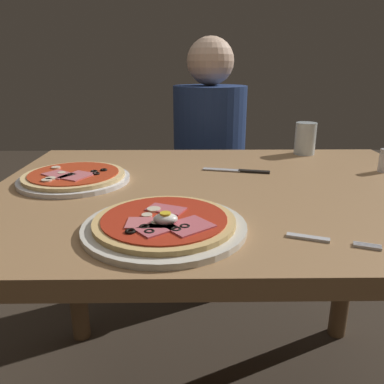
# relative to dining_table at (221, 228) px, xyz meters

# --- Properties ---
(dining_table) EXTENTS (1.18, 0.89, 0.77)m
(dining_table) POSITION_rel_dining_table_xyz_m (0.00, 0.00, 0.00)
(dining_table) COLOR #9E754C
(dining_table) RESTS_ON ground
(pizza_foreground) EXTENTS (0.31, 0.31, 0.05)m
(pizza_foreground) POSITION_rel_dining_table_xyz_m (-0.13, -0.27, 0.13)
(pizza_foreground) COLOR silver
(pizza_foreground) RESTS_ON dining_table
(pizza_across_left) EXTENTS (0.29, 0.29, 0.03)m
(pizza_across_left) POSITION_rel_dining_table_xyz_m (-0.39, 0.05, 0.13)
(pizza_across_left) COLOR white
(pizza_across_left) RESTS_ON dining_table
(water_glass_near) EXTENTS (0.07, 0.07, 0.11)m
(water_glass_near) POSITION_rel_dining_table_xyz_m (0.32, 0.37, 0.16)
(water_glass_near) COLOR silver
(water_glass_near) RESTS_ON dining_table
(fork) EXTENTS (0.15, 0.07, 0.00)m
(fork) POSITION_rel_dining_table_xyz_m (0.15, -0.32, 0.12)
(fork) COLOR silver
(fork) RESTS_ON dining_table
(knife) EXTENTS (0.19, 0.06, 0.01)m
(knife) POSITION_rel_dining_table_xyz_m (0.07, 0.14, 0.12)
(knife) COLOR silver
(knife) RESTS_ON dining_table
(salt_shaker) EXTENTS (0.03, 0.03, 0.07)m
(salt_shaker) POSITION_rel_dining_table_xyz_m (0.48, 0.14, 0.15)
(salt_shaker) COLOR white
(salt_shaker) RESTS_ON dining_table
(diner_person) EXTENTS (0.32, 0.32, 1.18)m
(diner_person) POSITION_rel_dining_table_xyz_m (0.01, 0.77, -0.09)
(diner_person) COLOR black
(diner_person) RESTS_ON ground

